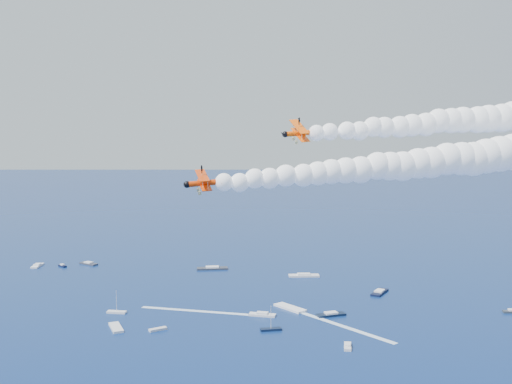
{
  "coord_description": "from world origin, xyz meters",
  "views": [
    {
      "loc": [
        1.57,
        -83.24,
        59.27
      ],
      "look_at": [
        -3.7,
        17.09,
        49.48
      ],
      "focal_mm": 41.63,
      "sensor_mm": 36.0,
      "label": 1
    }
  ],
  "objects": [
    {
      "name": "spectator_boats",
      "position": [
        -4.7,
        107.78,
        0.35
      ],
      "size": [
        232.67,
        162.5,
        0.7
      ],
      "color": "white",
      "rests_on": "ground"
    },
    {
      "name": "boat_wakes",
      "position": [
        29.87,
        106.89,
        0.03
      ],
      "size": [
        166.11,
        35.07,
        0.04
      ],
      "color": "white",
      "rests_on": "ground"
    },
    {
      "name": "biplane_lead",
      "position": [
        4.1,
        22.95,
        59.48
      ],
      "size": [
        8.63,
        10.18,
        7.34
      ],
      "primitive_type": null,
      "rotation": [
        -0.34,
        0.07,
        3.39
      ],
      "color": "#FF5605"
    },
    {
      "name": "biplane_trail",
      "position": [
        -11.49,
        11.23,
        51.49
      ],
      "size": [
        8.71,
        9.9,
        6.42
      ],
      "primitive_type": null,
      "rotation": [
        -0.18,
        0.07,
        3.39
      ],
      "color": "#DD3704"
    },
    {
      "name": "smoke_trail_lead",
      "position": [
        34.7,
        30.83,
        61.9
      ],
      "size": [
        65.59,
        35.99,
        11.73
      ],
      "primitive_type": null,
      "rotation": [
        0.0,
        0.0,
        3.39
      ],
      "color": "white"
    },
    {
      "name": "smoke_trail_trail",
      "position": [
        19.16,
        18.93,
        53.91
      ],
      "size": [
        65.56,
        35.39,
        11.73
      ],
      "primitive_type": null,
      "rotation": [
        0.0,
        0.0,
        3.39
      ],
      "color": "white"
    }
  ]
}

